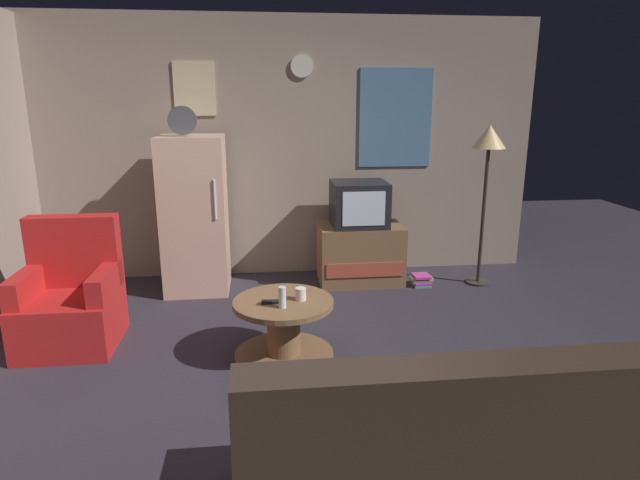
{
  "coord_description": "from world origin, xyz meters",
  "views": [
    {
      "loc": [
        -0.3,
        -3.15,
        1.84
      ],
      "look_at": [
        0.16,
        0.9,
        0.75
      ],
      "focal_mm": 29.98,
      "sensor_mm": 36.0,
      "label": 1
    }
  ],
  "objects_px": {
    "armchair": "(71,301)",
    "couch": "(439,467)",
    "coffee_table": "(284,329)",
    "standing_lamp": "(488,149)",
    "tv_stand": "(360,254)",
    "wine_glass": "(282,297)",
    "book_stack": "(421,280)",
    "crt_tv": "(359,204)",
    "mug_ceramic_white": "(301,294)",
    "fridge": "(195,214)",
    "remote_control": "(272,302)"
  },
  "relations": [
    {
      "from": "fridge",
      "to": "standing_lamp",
      "type": "distance_m",
      "value": 2.89
    },
    {
      "from": "armchair",
      "to": "coffee_table",
      "type": "bearing_deg",
      "value": -15.52
    },
    {
      "from": "armchair",
      "to": "mug_ceramic_white",
      "type": "bearing_deg",
      "value": -14.62
    },
    {
      "from": "coffee_table",
      "to": "couch",
      "type": "height_order",
      "value": "couch"
    },
    {
      "from": "standing_lamp",
      "to": "book_stack",
      "type": "height_order",
      "value": "standing_lamp"
    },
    {
      "from": "standing_lamp",
      "to": "remote_control",
      "type": "distance_m",
      "value": 2.73
    },
    {
      "from": "crt_tv",
      "to": "standing_lamp",
      "type": "distance_m",
      "value": 1.34
    },
    {
      "from": "couch",
      "to": "fridge",
      "type": "bearing_deg",
      "value": 112.77
    },
    {
      "from": "fridge",
      "to": "book_stack",
      "type": "relative_size",
      "value": 8.09
    },
    {
      "from": "crt_tv",
      "to": "book_stack",
      "type": "relative_size",
      "value": 2.47
    },
    {
      "from": "wine_glass",
      "to": "mug_ceramic_white",
      "type": "relative_size",
      "value": 1.67
    },
    {
      "from": "fridge",
      "to": "couch",
      "type": "bearing_deg",
      "value": -67.23
    },
    {
      "from": "crt_tv",
      "to": "standing_lamp",
      "type": "relative_size",
      "value": 0.34
    },
    {
      "from": "coffee_table",
      "to": "remote_control",
      "type": "height_order",
      "value": "remote_control"
    },
    {
      "from": "mug_ceramic_white",
      "to": "couch",
      "type": "relative_size",
      "value": 0.05
    },
    {
      "from": "tv_stand",
      "to": "coffee_table",
      "type": "relative_size",
      "value": 1.17
    },
    {
      "from": "fridge",
      "to": "mug_ceramic_white",
      "type": "bearing_deg",
      "value": -60.18
    },
    {
      "from": "tv_stand",
      "to": "wine_glass",
      "type": "height_order",
      "value": "tv_stand"
    },
    {
      "from": "armchair",
      "to": "wine_glass",
      "type": "bearing_deg",
      "value": -20.04
    },
    {
      "from": "fridge",
      "to": "crt_tv",
      "type": "height_order",
      "value": "fridge"
    },
    {
      "from": "coffee_table",
      "to": "standing_lamp",
      "type": "bearing_deg",
      "value": 34.28
    },
    {
      "from": "crt_tv",
      "to": "coffee_table",
      "type": "distance_m",
      "value": 1.88
    },
    {
      "from": "coffee_table",
      "to": "book_stack",
      "type": "height_order",
      "value": "coffee_table"
    },
    {
      "from": "standing_lamp",
      "to": "wine_glass",
      "type": "bearing_deg",
      "value": -143.38
    },
    {
      "from": "armchair",
      "to": "book_stack",
      "type": "bearing_deg",
      "value": 17.26
    },
    {
      "from": "tv_stand",
      "to": "couch",
      "type": "xyz_separation_m",
      "value": [
        -0.27,
        -3.25,
        0.01
      ]
    },
    {
      "from": "tv_stand",
      "to": "book_stack",
      "type": "xyz_separation_m",
      "value": [
        0.6,
        -0.19,
        -0.24
      ]
    },
    {
      "from": "coffee_table",
      "to": "couch",
      "type": "distance_m",
      "value": 1.78
    },
    {
      "from": "mug_ceramic_white",
      "to": "couch",
      "type": "height_order",
      "value": "couch"
    },
    {
      "from": "standing_lamp",
      "to": "couch",
      "type": "height_order",
      "value": "standing_lamp"
    },
    {
      "from": "crt_tv",
      "to": "couch",
      "type": "relative_size",
      "value": 0.32
    },
    {
      "from": "tv_stand",
      "to": "wine_glass",
      "type": "distance_m",
      "value": 1.93
    },
    {
      "from": "mug_ceramic_white",
      "to": "book_stack",
      "type": "relative_size",
      "value": 0.41
    },
    {
      "from": "fridge",
      "to": "tv_stand",
      "type": "relative_size",
      "value": 2.11
    },
    {
      "from": "remote_control",
      "to": "armchair",
      "type": "bearing_deg",
      "value": 166.06
    },
    {
      "from": "fridge",
      "to": "tv_stand",
      "type": "bearing_deg",
      "value": 0.81
    },
    {
      "from": "standing_lamp",
      "to": "remote_control",
      "type": "xyz_separation_m",
      "value": [
        -2.13,
        -1.45,
        -0.9
      ]
    },
    {
      "from": "crt_tv",
      "to": "wine_glass",
      "type": "distance_m",
      "value": 1.93
    },
    {
      "from": "couch",
      "to": "book_stack",
      "type": "height_order",
      "value": "couch"
    },
    {
      "from": "armchair",
      "to": "couch",
      "type": "relative_size",
      "value": 0.56
    },
    {
      "from": "remote_control",
      "to": "book_stack",
      "type": "bearing_deg",
      "value": 47.34
    },
    {
      "from": "standing_lamp",
      "to": "armchair",
      "type": "bearing_deg",
      "value": -165.35
    },
    {
      "from": "coffee_table",
      "to": "book_stack",
      "type": "xyz_separation_m",
      "value": [
        1.45,
        1.39,
        -0.17
      ]
    },
    {
      "from": "mug_ceramic_white",
      "to": "coffee_table",
      "type": "bearing_deg",
      "value": 177.42
    },
    {
      "from": "armchair",
      "to": "fridge",
      "type": "bearing_deg",
      "value": 53.23
    },
    {
      "from": "crt_tv",
      "to": "wine_glass",
      "type": "height_order",
      "value": "crt_tv"
    },
    {
      "from": "armchair",
      "to": "couch",
      "type": "height_order",
      "value": "armchair"
    },
    {
      "from": "mug_ceramic_white",
      "to": "crt_tv",
      "type": "bearing_deg",
      "value": 65.85
    },
    {
      "from": "crt_tv",
      "to": "couch",
      "type": "bearing_deg",
      "value": -94.37
    },
    {
      "from": "crt_tv",
      "to": "fridge",
      "type": "bearing_deg",
      "value": -179.21
    }
  ]
}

